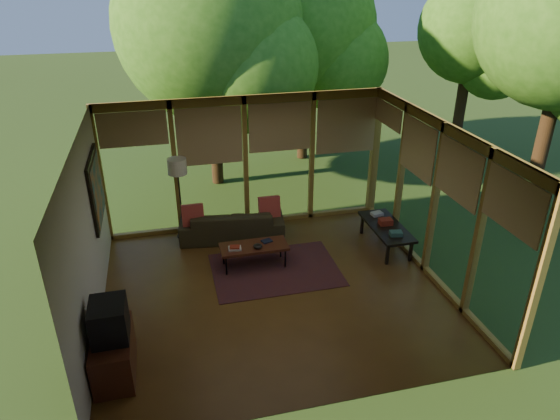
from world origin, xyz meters
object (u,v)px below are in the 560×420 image
object	(u,v)px
sofa	(232,224)
floor_lamp	(178,171)
television	(109,320)
coffee_table	(254,247)
media_cabinet	(114,354)
side_console	(386,228)

from	to	relation	value
sofa	floor_lamp	size ratio (longest dim) A/B	1.23
television	coffee_table	xyz separation A→B (m)	(2.27, 2.14, -0.46)
television	floor_lamp	distance (m)	3.77
sofa	media_cabinet	bearing A→B (deg)	65.64
floor_lamp	sofa	bearing A→B (deg)	-15.02
floor_lamp	coffee_table	world-z (taller)	floor_lamp
media_cabinet	television	world-z (taller)	television
media_cabinet	television	distance (m)	0.55
floor_lamp	coffee_table	xyz separation A→B (m)	(1.17, -1.42, -1.01)
side_console	sofa	bearing A→B (deg)	159.00
television	floor_lamp	xyz separation A→B (m)	(1.11, 3.56, 0.56)
coffee_table	sofa	bearing A→B (deg)	100.60
media_cabinet	side_console	bearing A→B (deg)	24.60
coffee_table	side_console	distance (m)	2.58
media_cabinet	coffee_table	xyz separation A→B (m)	(2.29, 2.14, 0.09)
media_cabinet	coffee_table	distance (m)	3.14
sofa	side_console	distance (m)	3.00
sofa	floor_lamp	bearing A→B (deg)	-7.26
coffee_table	side_console	xyz separation A→B (m)	(2.58, 0.09, 0.02)
side_console	floor_lamp	bearing A→B (deg)	160.48
television	side_console	size ratio (longest dim) A/B	0.39
television	coffee_table	bearing A→B (deg)	43.26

